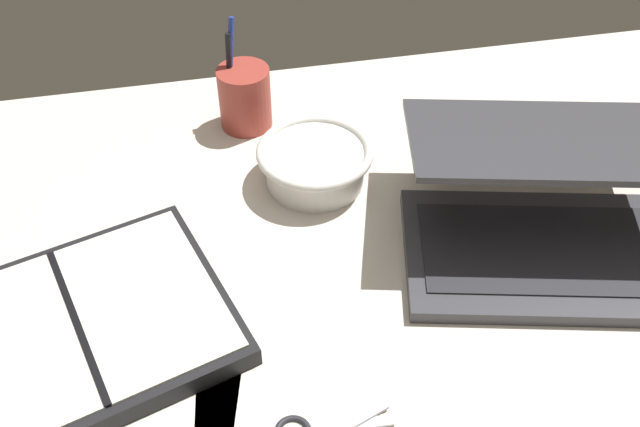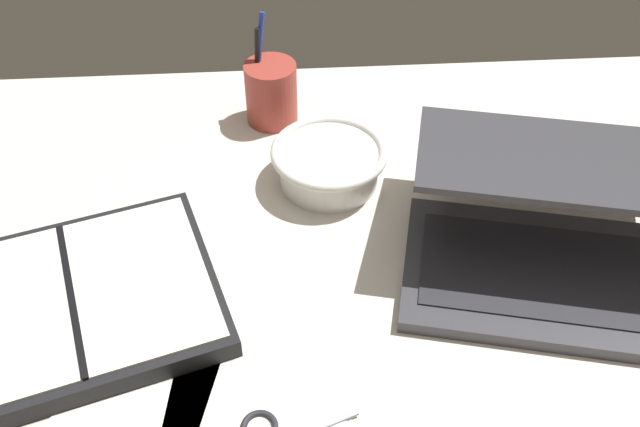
% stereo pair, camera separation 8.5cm
% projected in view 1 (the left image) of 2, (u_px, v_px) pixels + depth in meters
% --- Properties ---
extents(desk_top, '(1.40, 1.00, 0.02)m').
position_uv_depth(desk_top, '(325.00, 299.00, 0.86)').
color(desk_top, beige).
rests_on(desk_top, ground).
extents(laptop, '(0.40, 0.37, 0.14)m').
position_uv_depth(laptop, '(543.00, 214.00, 0.88)').
color(laptop, '#38383D').
rests_on(laptop, desk_top).
extents(bowl, '(0.16, 0.16, 0.06)m').
position_uv_depth(bowl, '(315.00, 163.00, 0.98)').
color(bowl, silver).
rests_on(bowl, desk_top).
extents(pen_cup, '(0.08, 0.08, 0.17)m').
position_uv_depth(pen_cup, '(244.00, 97.00, 1.07)').
color(pen_cup, '#9E382D').
rests_on(pen_cup, desk_top).
extents(planner, '(0.39, 0.35, 0.03)m').
position_uv_depth(planner, '(80.00, 330.00, 0.79)').
color(planner, black).
rests_on(planner, desk_top).
extents(paper_sheet_front, '(0.22, 0.31, 0.00)m').
position_uv_depth(paper_sheet_front, '(286.00, 373.00, 0.77)').
color(paper_sheet_front, silver).
rests_on(paper_sheet_front, desk_top).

